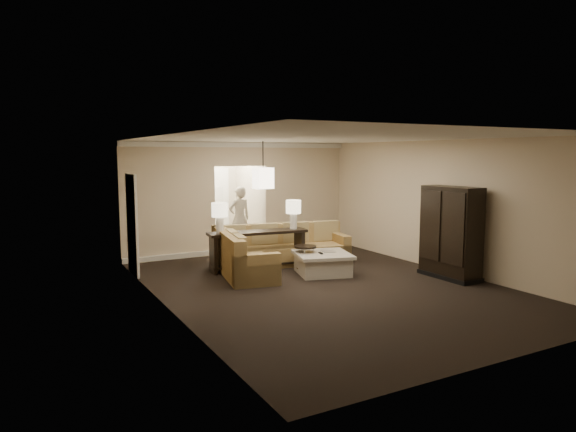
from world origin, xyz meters
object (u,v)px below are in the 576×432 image
coffee_table (323,263)px  console_table (258,246)px  drink_table (305,253)px  sectional_sofa (271,252)px  armoire (450,235)px  person (239,215)px

coffee_table → console_table: 1.48m
coffee_table → drink_table: size_ratio=2.37×
console_table → sectional_sofa: bearing=-5.2°
coffee_table → armoire: 2.66m
drink_table → sectional_sofa: bearing=120.8°
coffee_table → drink_table: (-0.26, 0.27, 0.19)m
sectional_sofa → coffee_table: sectional_sofa is taller
coffee_table → console_table: (-0.99, 1.07, 0.27)m
drink_table → console_table: bearing=132.5°
person → armoire: bearing=112.2°
coffee_table → armoire: bearing=-36.3°
armoire → coffee_table: bearing=143.7°
sectional_sofa → person: 2.44m
coffee_table → console_table: bearing=133.0°
sectional_sofa → coffee_table: bearing=-44.7°
person → coffee_table: bearing=92.4°
drink_table → person: 3.15m
coffee_table → person: (-0.44, 3.37, 0.69)m
coffee_table → sectional_sofa: bearing=124.9°
armoire → drink_table: 2.98m
sectional_sofa → armoire: armoire is taller
console_table → armoire: (3.07, -2.59, 0.39)m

